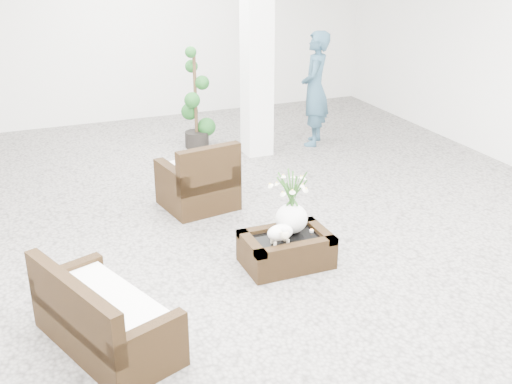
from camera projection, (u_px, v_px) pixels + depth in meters
name	position (u px, v px, depth m)	size (l,w,h in m)	color
ground	(253.00, 239.00, 7.19)	(11.00, 11.00, 0.00)	gray
column	(257.00, 41.00, 9.34)	(0.40, 0.40, 3.50)	white
coffee_table	(286.00, 251.00, 6.60)	(0.90, 0.60, 0.31)	black
sheep_figurine	(280.00, 234.00, 6.37)	(0.28, 0.23, 0.21)	white
planter_narcissus	(292.00, 197.00, 6.50)	(0.44, 0.44, 0.80)	white
tealight	(312.00, 230.00, 6.65)	(0.04, 0.04, 0.03)	white
armchair	(197.00, 174.00, 7.90)	(0.83, 0.79, 0.88)	black
loveseat	(105.00, 307.00, 5.22)	(1.39, 0.67, 0.74)	black
topiary	(195.00, 99.00, 9.98)	(0.43, 0.43, 1.60)	#164618
shopper	(315.00, 89.00, 10.10)	(0.67, 0.44, 1.83)	#2C4D62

